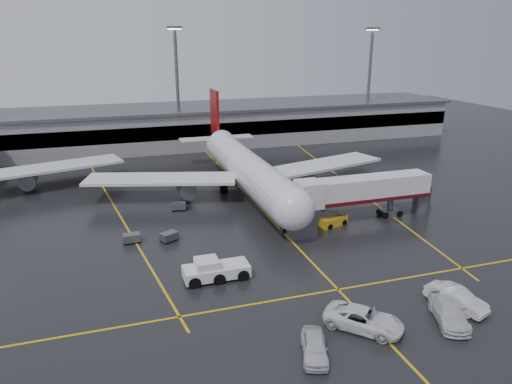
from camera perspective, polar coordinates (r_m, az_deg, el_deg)
name	(u,v)px	position (r m, az deg, el deg)	size (l,w,h in m)	color
ground	(265,214)	(66.52, 1.12, -2.60)	(220.00, 220.00, 0.00)	black
apron_line_centre	(265,214)	(66.52, 1.12, -2.59)	(0.25, 90.00, 0.02)	gold
apron_line_stop	(338,290)	(48.17, 9.77, -11.41)	(60.00, 0.25, 0.02)	gold
apron_line_left	(114,205)	(72.74, -16.63, -1.53)	(0.25, 70.00, 0.02)	gold
apron_line_right	(347,182)	(82.18, 10.79, 1.16)	(0.25, 70.00, 0.02)	gold
terminal	(197,125)	(110.35, -7.02, 7.97)	(122.00, 19.00, 8.60)	gray
light_mast_mid	(177,82)	(102.37, -9.40, 12.82)	(3.00, 1.20, 25.45)	#595B60
light_mast_right	(369,77)	(117.80, 13.39, 13.25)	(3.00, 1.20, 25.45)	#595B60
main_airliner	(245,167)	(74.02, -1.29, 2.99)	(48.80, 45.60, 14.10)	silver
jet_bridge	(365,191)	(64.86, 12.86, 0.06)	(19.90, 3.40, 6.05)	silver
pushback_tractor	(214,270)	(49.16, -4.99, -9.31)	(6.69, 2.90, 2.38)	silver
belt_loader	(333,221)	(63.14, 9.19, -3.42)	(4.21, 2.80, 2.47)	gold
service_van_a	(364,319)	(42.42, 12.76, -14.61)	(3.05, 6.61, 1.84)	white
service_van_b	(449,313)	(45.58, 22.06, -13.22)	(2.37, 5.82, 1.69)	silver
service_van_c	(456,298)	(47.93, 22.81, -11.59)	(1.96, 5.63, 1.85)	silver
service_van_d	(315,347)	(38.81, 7.01, -17.87)	(1.93, 4.80, 1.63)	silver
baggage_cart_a	(169,236)	(58.57, -10.34, -5.22)	(2.37, 2.07, 1.12)	#595B60
baggage_cart_b	(132,238)	(59.13, -14.64, -5.30)	(2.07, 1.42, 1.12)	#595B60
baggage_cart_c	(179,206)	(68.55, -9.23, -1.65)	(2.17, 1.59, 1.12)	#595B60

